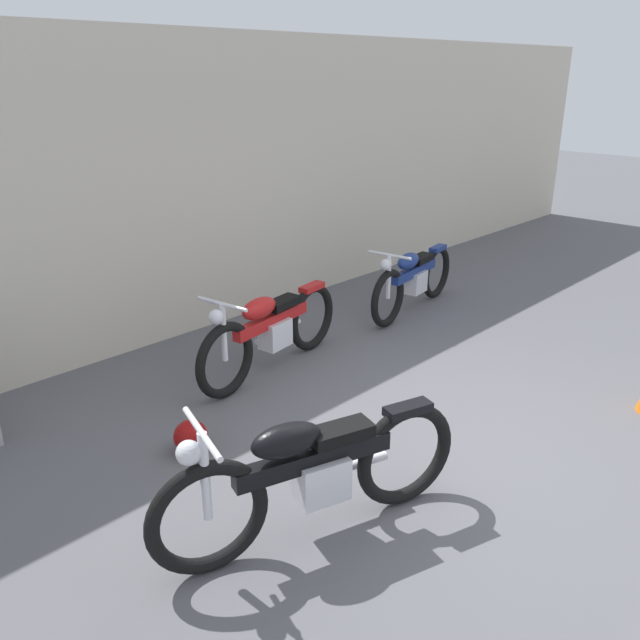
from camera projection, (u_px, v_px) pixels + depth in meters
name	position (u px, v px, depth m)	size (l,w,h in m)	color
ground_plane	(468.00, 454.00, 5.04)	(40.00, 40.00, 0.00)	#56565B
building_wall	(175.00, 189.00, 6.93)	(18.00, 0.30, 3.21)	beige
helmet	(191.00, 437.00, 5.02)	(0.27, 0.27, 0.27)	maroon
motorcycle_red	(271.00, 330.00, 6.27)	(2.04, 0.62, 0.92)	black
motorcycle_black	(312.00, 473.00, 4.01)	(2.07, 0.87, 0.96)	black
motorcycle_blue	(413.00, 279.00, 7.87)	(1.94, 0.60, 0.88)	black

